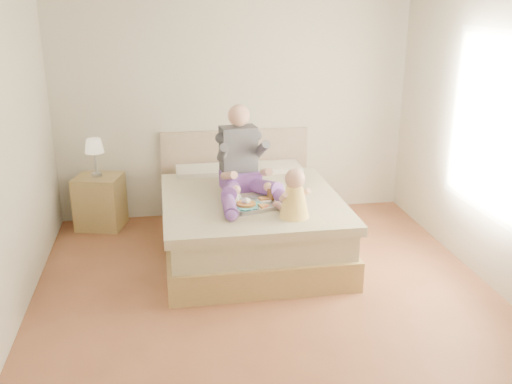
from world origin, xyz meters
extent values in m
cube|color=brown|center=(0.00, 0.00, 0.00)|extent=(4.00, 4.20, 0.01)
cube|color=beige|center=(0.00, 2.10, 1.35)|extent=(4.00, 0.02, 2.70)
cube|color=beige|center=(0.00, -2.10, 1.35)|extent=(4.00, 0.02, 2.70)
cube|color=beige|center=(2.00, 0.00, 1.35)|extent=(0.02, 4.20, 2.70)
cube|color=white|center=(1.99, 0.20, 1.40)|extent=(0.02, 1.30, 1.60)
cube|color=white|center=(1.98, 0.20, 1.40)|extent=(0.01, 1.18, 1.48)
cube|color=olive|center=(0.00, 1.02, 0.14)|extent=(1.68, 2.13, 0.28)
cube|color=#B8AC89|center=(0.00, 1.02, 0.40)|extent=(1.60, 2.05, 0.24)
cube|color=#B8AC89|center=(0.00, 0.87, 0.57)|extent=(1.70, 1.80, 0.09)
cube|color=silver|center=(-0.38, 1.76, 0.59)|extent=(0.62, 0.40, 0.14)
cube|color=silver|center=(0.38, 1.76, 0.59)|extent=(0.62, 0.40, 0.14)
cube|color=gray|center=(0.00, 2.09, 0.50)|extent=(1.70, 0.08, 1.00)
cube|color=olive|center=(-1.54, 1.88, 0.29)|extent=(0.57, 0.54, 0.59)
cylinder|color=#B9BCC1|center=(-1.55, 1.89, 0.61)|extent=(0.11, 0.11, 0.04)
cylinder|color=#B9BCC1|center=(-1.55, 1.89, 0.74)|extent=(0.02, 0.02, 0.23)
cone|color=beige|center=(-1.55, 1.89, 0.93)|extent=(0.20, 0.20, 0.15)
cube|color=#673B93|center=(-0.07, 1.15, 0.70)|extent=(0.41, 0.34, 0.18)
cube|color=#34343B|center=(-0.08, 1.21, 1.00)|extent=(0.38, 0.26, 0.47)
sphere|color=tan|center=(-0.07, 1.18, 1.35)|extent=(0.21, 0.21, 0.21)
cylinder|color=#673B93|center=(-0.19, 0.90, 0.69)|extent=(0.25, 0.52, 0.21)
cylinder|color=#673B93|center=(-0.26, 0.51, 0.67)|extent=(0.14, 0.45, 0.12)
sphere|color=#673B93|center=(-0.27, 0.30, 0.66)|extent=(0.11, 0.11, 0.11)
cylinder|color=#34343B|center=(-0.25, 1.05, 1.02)|extent=(0.10, 0.29, 0.24)
cylinder|color=tan|center=(-0.22, 0.86, 0.84)|extent=(0.14, 0.31, 0.16)
sphere|color=tan|center=(-0.17, 0.72, 0.75)|extent=(0.09, 0.09, 0.09)
cylinder|color=#673B93|center=(0.12, 0.94, 0.69)|extent=(0.36, 0.51, 0.21)
cylinder|color=#673B93|center=(0.28, 0.59, 0.67)|extent=(0.25, 0.46, 0.12)
sphere|color=#673B93|center=(0.35, 0.38, 0.66)|extent=(0.11, 0.11, 0.11)
cylinder|color=#34343B|center=(0.14, 1.10, 1.02)|extent=(0.15, 0.30, 0.24)
cylinder|color=tan|center=(0.15, 0.91, 0.84)|extent=(0.08, 0.30, 0.16)
sphere|color=tan|center=(0.14, 0.76, 0.75)|extent=(0.09, 0.09, 0.09)
cube|color=#B9BCC1|center=(0.00, 0.62, 0.62)|extent=(0.55, 0.48, 0.01)
cylinder|color=teal|center=(-0.09, 0.60, 0.63)|extent=(0.27, 0.27, 0.02)
cylinder|color=#C78642|center=(-0.09, 0.60, 0.65)|extent=(0.18, 0.18, 0.02)
cylinder|color=white|center=(-0.18, 0.71, 0.67)|extent=(0.08, 0.08, 0.09)
torus|color=white|center=(-0.14, 0.72, 0.67)|extent=(0.03, 0.06, 0.06)
cylinder|color=#967649|center=(-0.18, 0.71, 0.71)|extent=(0.07, 0.07, 0.01)
cylinder|color=white|center=(0.10, 0.73, 0.63)|extent=(0.15, 0.15, 0.01)
cube|color=#C78642|center=(0.10, 0.73, 0.64)|extent=(0.10, 0.10, 0.02)
cylinder|color=white|center=(0.05, 0.53, 0.63)|extent=(0.15, 0.15, 0.01)
ellipsoid|color=red|center=(0.07, 0.52, 0.64)|extent=(0.04, 0.03, 0.01)
cylinder|color=white|center=(0.16, 0.73, 0.68)|extent=(0.07, 0.07, 0.12)
cylinder|color=orange|center=(0.16, 0.73, 0.68)|extent=(0.07, 0.07, 0.12)
cylinder|color=white|center=(0.18, 0.57, 0.64)|extent=(0.07, 0.07, 0.04)
cylinder|color=#4D1C0B|center=(0.18, 0.57, 0.64)|extent=(0.06, 0.06, 0.03)
cone|color=#FFCA50|center=(0.29, 0.31, 0.75)|extent=(0.26, 0.26, 0.29)
sphere|color=tan|center=(0.29, 0.31, 0.96)|extent=(0.18, 0.18, 0.18)
cylinder|color=tan|center=(0.20, 0.42, 0.66)|extent=(0.10, 0.21, 0.07)
sphere|color=tan|center=(0.17, 0.51, 0.66)|extent=(0.06, 0.06, 0.06)
cylinder|color=tan|center=(0.19, 0.29, 0.81)|extent=(0.06, 0.15, 0.12)
cylinder|color=tan|center=(0.30, 0.45, 0.66)|extent=(0.14, 0.21, 0.07)
sphere|color=tan|center=(0.27, 0.55, 0.66)|extent=(0.06, 0.06, 0.06)
cylinder|color=tan|center=(0.39, 0.35, 0.81)|extent=(0.12, 0.15, 0.12)
camera|label=1|loc=(-0.81, -4.25, 2.46)|focal=40.00mm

